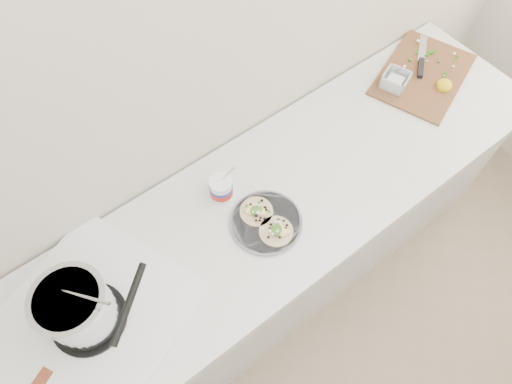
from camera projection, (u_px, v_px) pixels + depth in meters
counter at (271, 245)px, 2.11m from camera, size 2.44×0.66×0.90m
stove at (82, 312)px, 1.41m from camera, size 0.76×0.73×0.28m
taco_plate at (266, 221)px, 1.65m from camera, size 0.27×0.27×0.04m
tub at (222, 187)px, 1.67m from camera, size 0.09×0.09×0.20m
cutboard at (420, 73)px, 2.03m from camera, size 0.57×0.48×0.07m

